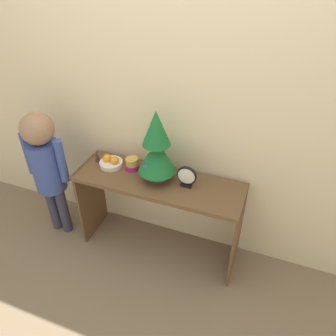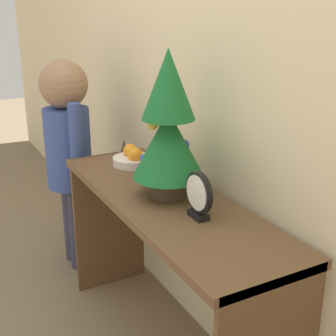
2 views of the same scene
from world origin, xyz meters
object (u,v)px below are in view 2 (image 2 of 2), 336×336
at_px(fruit_bowl, 133,158).
at_px(child_figure, 68,139).
at_px(singing_bowl, 153,165).
at_px(desk_clock, 199,196).
at_px(mini_tree, 168,126).
at_px(figurine, 124,148).

distance_m(fruit_bowl, child_figure, 0.50).
bearing_deg(singing_bowl, desk_clock, -6.85).
xyz_separation_m(mini_tree, figurine, (-0.50, 0.04, -0.22)).
bearing_deg(mini_tree, fruit_bowl, 175.82).
xyz_separation_m(singing_bowl, child_figure, (-0.64, -0.17, -0.02)).
distance_m(singing_bowl, child_figure, 0.66).
bearing_deg(child_figure, fruit_bowl, 17.47).
bearing_deg(desk_clock, figurine, 176.30).
bearing_deg(fruit_bowl, mini_tree, -4.18).
distance_m(fruit_bowl, singing_bowl, 0.17).
bearing_deg(desk_clock, singing_bowl, 173.15).
xyz_separation_m(mini_tree, singing_bowl, (-0.22, 0.05, -0.22)).
relative_size(fruit_bowl, desk_clock, 1.08).
bearing_deg(mini_tree, desk_clock, -1.39).
relative_size(desk_clock, child_figure, 0.14).
height_order(singing_bowl, desk_clock, desk_clock).
xyz_separation_m(mini_tree, desk_clock, (0.22, -0.01, -0.18)).
bearing_deg(figurine, singing_bowl, 1.07).
relative_size(singing_bowl, desk_clock, 0.65).
bearing_deg(desk_clock, child_figure, -173.82).
distance_m(desk_clock, figurine, 0.72).
bearing_deg(child_figure, mini_tree, 8.08).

